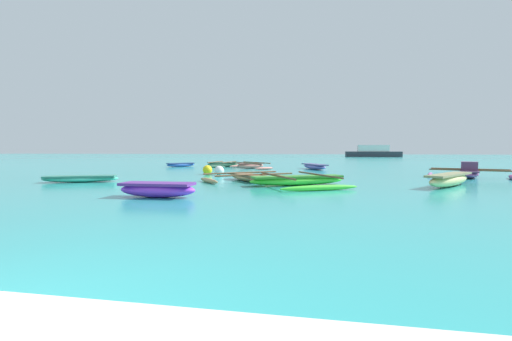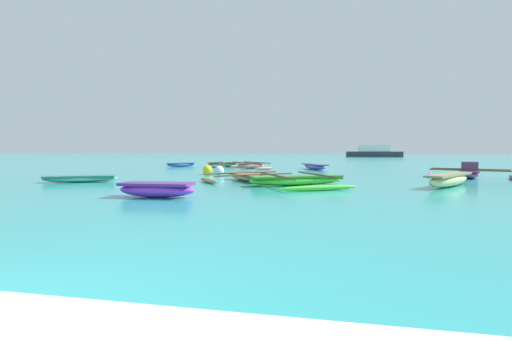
{
  "view_description": "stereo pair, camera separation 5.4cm",
  "coord_description": "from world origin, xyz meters",
  "px_view_note": "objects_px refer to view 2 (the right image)",
  "views": [
    {
      "loc": [
        2.79,
        -1.58,
        1.41
      ],
      "look_at": [
        -0.73,
        17.54,
        0.25
      ],
      "focal_mm": 24.0,
      "sensor_mm": 36.0,
      "label": 1
    },
    {
      "loc": [
        2.85,
        -1.57,
        1.41
      ],
      "look_at": [
        -0.73,
        17.54,
        0.25
      ],
      "focal_mm": 24.0,
      "sensor_mm": 36.0,
      "label": 2
    }
  ],
  "objects_px": {
    "moored_boat_0": "(181,165)",
    "mooring_buoy_2": "(219,171)",
    "moored_boat_2": "(81,178)",
    "distant_ferry": "(374,152)",
    "moored_boat_8": "(251,166)",
    "moored_boat_4": "(297,180)",
    "moored_boat_6": "(449,179)",
    "moored_boat_9": "(469,172)",
    "moored_boat_1": "(223,164)",
    "mooring_buoy_0": "(207,170)",
    "moored_boat_3": "(157,189)",
    "moored_boat_7": "(315,166)",
    "moored_boat_5": "(248,177)"
  },
  "relations": [
    {
      "from": "moored_boat_0",
      "to": "mooring_buoy_2",
      "type": "distance_m",
      "value": 10.81
    },
    {
      "from": "moored_boat_1",
      "to": "moored_boat_6",
      "type": "distance_m",
      "value": 18.78
    },
    {
      "from": "moored_boat_2",
      "to": "distant_ferry",
      "type": "xyz_separation_m",
      "value": [
        21.58,
        62.3,
        0.85
      ]
    },
    {
      "from": "moored_boat_9",
      "to": "mooring_buoy_2",
      "type": "height_order",
      "value": "moored_boat_9"
    },
    {
      "from": "moored_boat_3",
      "to": "distant_ferry",
      "type": "relative_size",
      "value": 0.21
    },
    {
      "from": "moored_boat_8",
      "to": "distant_ferry",
      "type": "height_order",
      "value": "distant_ferry"
    },
    {
      "from": "moored_boat_7",
      "to": "mooring_buoy_0",
      "type": "bearing_deg",
      "value": -67.72
    },
    {
      "from": "moored_boat_2",
      "to": "moored_boat_9",
      "type": "xyz_separation_m",
      "value": [
        17.86,
        5.71,
        0.11
      ]
    },
    {
      "from": "moored_boat_2",
      "to": "mooring_buoy_2",
      "type": "xyz_separation_m",
      "value": [
        4.83,
        5.05,
        0.1
      ]
    },
    {
      "from": "moored_boat_1",
      "to": "moored_boat_2",
      "type": "relative_size",
      "value": 1.22
    },
    {
      "from": "moored_boat_9",
      "to": "mooring_buoy_0",
      "type": "bearing_deg",
      "value": 111.51
    },
    {
      "from": "moored_boat_7",
      "to": "mooring_buoy_2",
      "type": "height_order",
      "value": "mooring_buoy_2"
    },
    {
      "from": "mooring_buoy_2",
      "to": "moored_boat_2",
      "type": "bearing_deg",
      "value": -133.7
    },
    {
      "from": "moored_boat_3",
      "to": "moored_boat_6",
      "type": "xyz_separation_m",
      "value": [
        9.75,
        4.94,
        0.03
      ]
    },
    {
      "from": "mooring_buoy_0",
      "to": "mooring_buoy_2",
      "type": "relative_size",
      "value": 1.03
    },
    {
      "from": "moored_boat_7",
      "to": "distant_ferry",
      "type": "distance_m",
      "value": 51.51
    },
    {
      "from": "mooring_buoy_0",
      "to": "mooring_buoy_2",
      "type": "distance_m",
      "value": 0.94
    },
    {
      "from": "moored_boat_6",
      "to": "moored_boat_8",
      "type": "relative_size",
      "value": 0.85
    },
    {
      "from": "moored_boat_1",
      "to": "distant_ferry",
      "type": "relative_size",
      "value": 0.35
    },
    {
      "from": "moored_boat_5",
      "to": "distant_ferry",
      "type": "height_order",
      "value": "distant_ferry"
    },
    {
      "from": "moored_boat_8",
      "to": "mooring_buoy_2",
      "type": "xyz_separation_m",
      "value": [
        -0.3,
        -7.38,
        0.04
      ]
    },
    {
      "from": "moored_boat_0",
      "to": "moored_boat_9",
      "type": "height_order",
      "value": "moored_boat_9"
    },
    {
      "from": "moored_boat_4",
      "to": "mooring_buoy_2",
      "type": "height_order",
      "value": "mooring_buoy_2"
    },
    {
      "from": "moored_boat_7",
      "to": "moored_boat_8",
      "type": "xyz_separation_m",
      "value": [
        -4.88,
        0.31,
        0.01
      ]
    },
    {
      "from": "mooring_buoy_0",
      "to": "moored_boat_0",
      "type": "bearing_deg",
      "value": 121.53
    },
    {
      "from": "moored_boat_1",
      "to": "moored_boat_7",
      "type": "bearing_deg",
      "value": -13.73
    },
    {
      "from": "moored_boat_5",
      "to": "moored_boat_9",
      "type": "bearing_deg",
      "value": 71.47
    },
    {
      "from": "moored_boat_4",
      "to": "moored_boat_6",
      "type": "xyz_separation_m",
      "value": [
        5.84,
        0.68,
        0.07
      ]
    },
    {
      "from": "moored_boat_0",
      "to": "moored_boat_3",
      "type": "bearing_deg",
      "value": -117.52
    },
    {
      "from": "moored_boat_1",
      "to": "moored_boat_3",
      "type": "bearing_deg",
      "value": -75.94
    },
    {
      "from": "moored_boat_9",
      "to": "distant_ferry",
      "type": "xyz_separation_m",
      "value": [
        3.73,
        56.59,
        0.74
      ]
    },
    {
      "from": "moored_boat_7",
      "to": "distant_ferry",
      "type": "bearing_deg",
      "value": 141.46
    },
    {
      "from": "moored_boat_0",
      "to": "moored_boat_6",
      "type": "distance_m",
      "value": 21.02
    },
    {
      "from": "moored_boat_8",
      "to": "moored_boat_9",
      "type": "relative_size",
      "value": 0.98
    },
    {
      "from": "moored_boat_8",
      "to": "moored_boat_9",
      "type": "height_order",
      "value": "moored_boat_9"
    },
    {
      "from": "distant_ferry",
      "to": "moored_boat_8",
      "type": "bearing_deg",
      "value": -108.26
    },
    {
      "from": "moored_boat_2",
      "to": "distant_ferry",
      "type": "height_order",
      "value": "distant_ferry"
    },
    {
      "from": "moored_boat_3",
      "to": "moored_boat_6",
      "type": "bearing_deg",
      "value": 25.84
    },
    {
      "from": "moored_boat_6",
      "to": "mooring_buoy_0",
      "type": "height_order",
      "value": "mooring_buoy_0"
    },
    {
      "from": "moored_boat_1",
      "to": "moored_boat_2",
      "type": "height_order",
      "value": "moored_boat_1"
    },
    {
      "from": "moored_boat_6",
      "to": "mooring_buoy_0",
      "type": "bearing_deg",
      "value": 104.34
    },
    {
      "from": "moored_boat_4",
      "to": "moored_boat_2",
      "type": "bearing_deg",
      "value": 155.46
    },
    {
      "from": "moored_boat_4",
      "to": "distant_ferry",
      "type": "xyz_separation_m",
      "value": [
        12.1,
        61.92,
        0.81
      ]
    },
    {
      "from": "moored_boat_0",
      "to": "moored_boat_6",
      "type": "xyz_separation_m",
      "value": [
        16.56,
        -12.94,
        0.09
      ]
    },
    {
      "from": "moored_boat_0",
      "to": "mooring_buoy_0",
      "type": "xyz_separation_m",
      "value": [
        5.23,
        -8.52,
        0.08
      ]
    },
    {
      "from": "moored_boat_0",
      "to": "moored_boat_1",
      "type": "bearing_deg",
      "value": -38.96
    },
    {
      "from": "moored_boat_1",
      "to": "moored_boat_2",
      "type": "bearing_deg",
      "value": -94.95
    },
    {
      "from": "moored_boat_0",
      "to": "mooring_buoy_0",
      "type": "bearing_deg",
      "value": -106.81
    },
    {
      "from": "moored_boat_2",
      "to": "moored_boat_6",
      "type": "bearing_deg",
      "value": -18.93
    },
    {
      "from": "moored_boat_3",
      "to": "moored_boat_6",
      "type": "relative_size",
      "value": 0.67
    }
  ]
}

